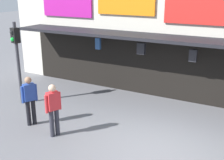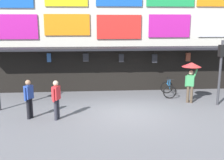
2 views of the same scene
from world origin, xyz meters
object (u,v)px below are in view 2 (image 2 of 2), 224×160
(pedestrian_with_umbrella, at_px, (191,71))
(pedestrian_in_white, at_px, (56,98))
(pedestrian_in_purple, at_px, (29,97))
(bicycle_parked, at_px, (168,89))
(traffic_light_far, at_px, (221,62))

(pedestrian_with_umbrella, distance_m, pedestrian_in_white, 6.77)
(pedestrian_in_purple, xyz_separation_m, pedestrian_in_white, (1.17, -0.22, 0.00))
(bicycle_parked, xyz_separation_m, pedestrian_with_umbrella, (0.72, -1.37, 1.25))
(bicycle_parked, height_order, pedestrian_with_umbrella, pedestrian_with_umbrella)
(pedestrian_in_purple, bearing_deg, traffic_light_far, 7.94)
(traffic_light_far, distance_m, pedestrian_with_umbrella, 1.43)
(pedestrian_in_purple, bearing_deg, pedestrian_with_umbrella, 12.63)
(bicycle_parked, bearing_deg, pedestrian_with_umbrella, -62.24)
(traffic_light_far, xyz_separation_m, pedestrian_in_white, (-7.71, -1.46, -1.19))
(traffic_light_far, relative_size, pedestrian_in_purple, 1.90)
(bicycle_parked, relative_size, pedestrian_in_white, 0.74)
(traffic_light_far, bearing_deg, pedestrian_in_purple, -172.06)
(pedestrian_in_white, bearing_deg, pedestrian_with_umbrella, 16.66)
(traffic_light_far, xyz_separation_m, pedestrian_with_umbrella, (-1.26, 0.47, -0.50))
(traffic_light_far, relative_size, pedestrian_in_white, 1.90)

